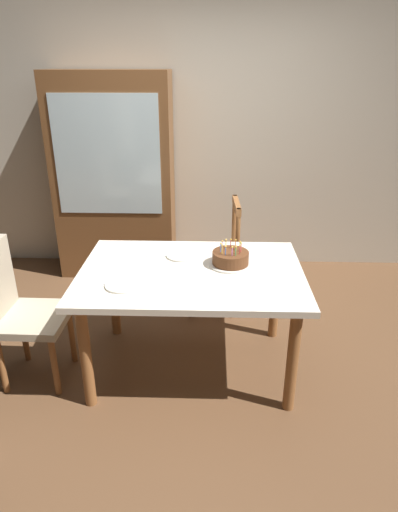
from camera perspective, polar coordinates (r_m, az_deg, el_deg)
ground at (r=3.20m, az=-0.92°, el=-13.91°), size 6.40×6.40×0.00m
back_wall at (r=4.43m, az=0.12°, el=15.27°), size 6.40×0.10×2.60m
dining_table at (r=2.85m, az=-1.01°, el=-3.53°), size 1.42×0.99×0.74m
birthday_cake at (r=2.87m, az=4.10°, el=-0.35°), size 0.28×0.28×0.16m
plate_near_celebrant at (r=2.65m, az=-9.74°, el=-3.68°), size 0.22×0.22×0.01m
plate_far_side at (r=3.01m, az=-2.17°, el=0.10°), size 0.22×0.22×0.01m
fork_near_celebrant at (r=2.69m, az=-13.07°, el=-3.61°), size 0.18×0.05×0.01m
fork_far_side at (r=3.02m, az=-5.22°, el=-0.00°), size 0.18×0.03×0.01m
chair_spindle_back at (r=3.66m, az=2.00°, el=-0.34°), size 0.46×0.46×0.95m
chair_upholstered at (r=3.04m, az=-22.46°, el=-6.09°), size 0.45×0.45×0.95m
china_cabinet at (r=4.31m, az=-10.87°, el=9.90°), size 1.10×0.45×1.90m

